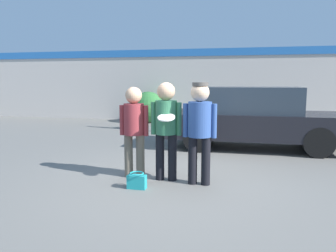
{
  "coord_description": "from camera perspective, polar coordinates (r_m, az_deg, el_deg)",
  "views": [
    {
      "loc": [
        1.09,
        -5.51,
        1.72
      ],
      "look_at": [
        -0.17,
        0.03,
        0.93
      ],
      "focal_mm": 35.0,
      "sensor_mm": 36.0,
      "label": 1
    }
  ],
  "objects": [
    {
      "name": "ground_plane",
      "position": [
        5.87,
        1.6,
        -9.14
      ],
      "size": [
        56.0,
        56.0,
        0.0
      ],
      "primitive_type": "plane",
      "color": "#66635E"
    },
    {
      "name": "storefront_building",
      "position": [
        13.86,
        8.4,
        7.08
      ],
      "size": [
        24.0,
        0.22,
        3.03
      ],
      "color": "beige",
      "rests_on": "ground"
    },
    {
      "name": "person_left",
      "position": [
        5.79,
        -5.94,
        0.27
      ],
      "size": [
        0.53,
        0.36,
        1.61
      ],
      "color": "#665B4C",
      "rests_on": "ground"
    },
    {
      "name": "person_middle_with_frisbee",
      "position": [
        5.58,
        -0.34,
        0.64
      ],
      "size": [
        0.53,
        0.59,
        1.69
      ],
      "color": "black",
      "rests_on": "ground"
    },
    {
      "name": "person_right",
      "position": [
        5.37,
        5.54,
        0.47
      ],
      "size": [
        0.56,
        0.39,
        1.69
      ],
      "color": "black",
      "rests_on": "ground"
    },
    {
      "name": "parked_car_near",
      "position": [
        8.62,
        14.79,
        1.39
      ],
      "size": [
        4.41,
        1.79,
        1.57
      ],
      "color": "black",
      "rests_on": "ground"
    },
    {
      "name": "shrub",
      "position": [
        13.58,
        -3.47,
        3.31
      ],
      "size": [
        1.28,
        1.28,
        1.28
      ],
      "color": "#2D6B33",
      "rests_on": "ground"
    },
    {
      "name": "handbag",
      "position": [
        5.34,
        -5.45,
        -9.51
      ],
      "size": [
        0.3,
        0.23,
        0.26
      ],
      "color": "teal",
      "rests_on": "ground"
    }
  ]
}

